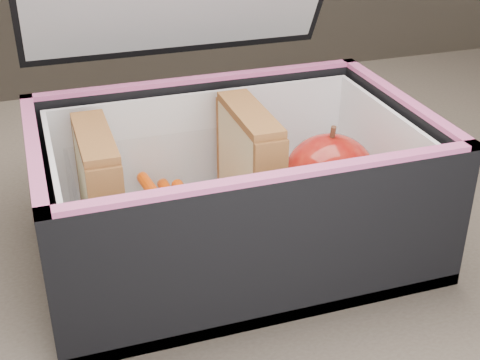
# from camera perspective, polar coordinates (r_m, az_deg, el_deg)

# --- Properties ---
(kitchen_table) EXTENTS (1.20, 0.80, 0.75)m
(kitchen_table) POSITION_cam_1_polar(r_m,az_deg,el_deg) (0.72, 2.57, -9.00)
(kitchen_table) COLOR #63574C
(kitchen_table) RESTS_ON ground
(lunch_bag) EXTENTS (0.33, 0.32, 0.31)m
(lunch_bag) POSITION_cam_1_polar(r_m,az_deg,el_deg) (0.58, -0.80, 0.22)
(lunch_bag) COLOR black
(lunch_bag) RESTS_ON kitchen_table
(plastic_tub) EXTENTS (0.18, 0.13, 0.07)m
(plastic_tub) POSITION_cam_1_polar(r_m,az_deg,el_deg) (0.58, -5.28, -1.86)
(plastic_tub) COLOR white
(plastic_tub) RESTS_ON lunch_bag
(sandwich_left) EXTENTS (0.03, 0.10, 0.11)m
(sandwich_left) POSITION_cam_1_polar(r_m,az_deg,el_deg) (0.57, -11.83, -1.08)
(sandwich_left) COLOR beige
(sandwich_left) RESTS_ON plastic_tub
(sandwich_right) EXTENTS (0.03, 0.10, 0.11)m
(sandwich_right) POSITION_cam_1_polar(r_m,az_deg,el_deg) (0.59, 0.82, 0.98)
(sandwich_right) COLOR beige
(sandwich_right) RESTS_ON plastic_tub
(carrot_sticks) EXTENTS (0.05, 0.14, 0.03)m
(carrot_sticks) POSITION_cam_1_polar(r_m,az_deg,el_deg) (0.59, -5.09, -3.27)
(carrot_sticks) COLOR #DD4200
(carrot_sticks) RESTS_ON plastic_tub
(paper_napkin) EXTENTS (0.07, 0.07, 0.01)m
(paper_napkin) POSITION_cam_1_polar(r_m,az_deg,el_deg) (0.63, 7.57, -2.79)
(paper_napkin) COLOR white
(paper_napkin) RESTS_ON lunch_bag
(red_apple) EXTENTS (0.09, 0.09, 0.09)m
(red_apple) POSITION_cam_1_polar(r_m,az_deg,el_deg) (0.61, 7.67, 0.35)
(red_apple) COLOR #870004
(red_apple) RESTS_ON paper_napkin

